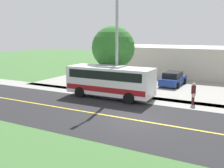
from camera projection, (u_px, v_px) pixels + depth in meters
name	position (u px, v px, depth m)	size (l,w,h in m)	color
ground_plane	(133.00, 120.00, 16.04)	(120.00, 120.00, 0.00)	#3D6633
road_surface	(133.00, 120.00, 16.03)	(8.00, 100.00, 0.01)	black
sidewalk	(158.00, 101.00, 20.55)	(2.40, 100.00, 0.01)	gray
parking_lot_surface	(208.00, 88.00, 25.45)	(14.00, 36.00, 0.01)	gray
road_centre_line	(133.00, 119.00, 16.03)	(0.16, 100.00, 0.00)	gold
shuttle_bus_front	(110.00, 80.00, 21.52)	(2.71, 7.56, 2.74)	white
pedestrian_with_bags	(193.00, 93.00, 19.42)	(0.72, 0.34, 1.70)	#4C1919
street_light_pole	(116.00, 41.00, 21.02)	(1.97, 0.24, 8.68)	#9E9EA3
parked_car_near	(173.00, 79.00, 26.79)	(4.47, 2.16, 1.45)	navy
tree_curbside	(113.00, 48.00, 24.06)	(4.11, 4.11, 6.14)	brown
commercial_building	(202.00, 61.00, 33.88)	(10.00, 23.32, 3.69)	beige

